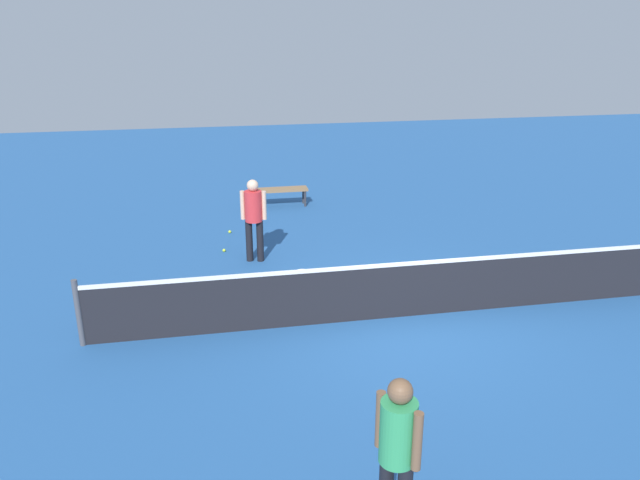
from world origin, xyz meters
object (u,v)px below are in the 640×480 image
tennis_ball_near_player (187,306)px  tennis_racket_near_player (303,273)px  tennis_ball_stray_right (480,263)px  player_near_side (254,213)px  tennis_ball_by_net (531,275)px  tennis_ball_midcourt (223,296)px  tennis_ball_baseline (224,250)px  courtside_bench (279,191)px  tennis_ball_stray_left (230,232)px  player_far_side (397,446)px

tennis_ball_near_player → tennis_racket_near_player: bearing=-152.6°
tennis_ball_near_player → tennis_ball_stray_right: bearing=-171.0°
player_near_side → tennis_ball_by_net: size_ratio=25.76×
tennis_ball_by_net → tennis_ball_midcourt: same height
tennis_racket_near_player → tennis_ball_stray_right: bearing=176.4°
tennis_ball_baseline → tennis_ball_stray_right: same height
tennis_ball_baseline → courtside_bench: 3.54m
tennis_racket_near_player → courtside_bench: bearing=-91.5°
tennis_ball_stray_right → tennis_ball_midcourt: bearing=6.7°
tennis_ball_baseline → tennis_ball_stray_left: 1.21m
player_near_side → player_far_side: bearing=95.2°
tennis_ball_near_player → tennis_ball_by_net: size_ratio=1.00×
player_far_side → tennis_ball_baseline: (1.27, -7.94, -0.98)m
tennis_ball_baseline → player_far_side: bearing=99.1°
tennis_racket_near_player → tennis_ball_near_player: 2.48m
player_far_side → tennis_ball_midcourt: 5.89m
player_near_side → tennis_racket_near_player: bearing=135.3°
tennis_ball_near_player → tennis_ball_stray_left: (-0.92, -3.81, 0.00)m
tennis_ball_stray_left → tennis_ball_stray_right: size_ratio=1.00×
tennis_ball_by_net → tennis_ball_stray_left: size_ratio=1.00×
tennis_ball_stray_left → courtside_bench: bearing=-125.7°
player_near_side → tennis_ball_midcourt: player_near_side is taller
tennis_racket_near_player → courtside_bench: courtside_bench is taller
tennis_racket_near_player → tennis_ball_stray_right: (-3.58, 0.22, 0.02)m
tennis_ball_by_net → courtside_bench: (4.14, -5.60, 0.38)m
tennis_ball_stray_right → courtside_bench: size_ratio=0.04×
player_near_side → tennis_ball_midcourt: size_ratio=25.76×
courtside_bench → tennis_ball_baseline: bearing=63.3°
tennis_ball_baseline → tennis_racket_near_player: bearing=134.8°
tennis_racket_near_player → tennis_ball_baseline: tennis_ball_baseline is taller
tennis_ball_near_player → tennis_ball_baseline: bearing=-105.8°
tennis_ball_stray_left → tennis_ball_baseline: bearing=81.4°
player_near_side → tennis_ball_stray_left: 2.12m
courtside_bench → player_far_side: bearing=88.4°
player_near_side → tennis_ball_stray_left: player_near_side is taller
tennis_ball_near_player → player_far_side: bearing=110.6°
courtside_bench → player_near_side: bearing=75.6°
tennis_ball_by_net → courtside_bench: 6.98m
courtside_bench → tennis_ball_by_net: bearing=126.5°
player_near_side → tennis_ball_stray_right: (-4.43, 1.07, -0.98)m
tennis_ball_midcourt → courtside_bench: 5.71m
player_far_side → tennis_ball_by_net: size_ratio=25.76×
tennis_racket_near_player → tennis_ball_by_net: bearing=167.0°
tennis_ball_midcourt → tennis_ball_stray_left: same height
tennis_ball_midcourt → tennis_ball_near_player: bearing=26.6°
tennis_ball_near_player → tennis_ball_stray_left: 3.92m
player_near_side → tennis_racket_near_player: size_ratio=2.94×
tennis_ball_midcourt → tennis_ball_baseline: bearing=-92.7°
tennis_racket_near_player → tennis_ball_midcourt: size_ratio=8.77×
tennis_ball_baseline → tennis_ball_stray_left: (-0.18, -1.20, 0.00)m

